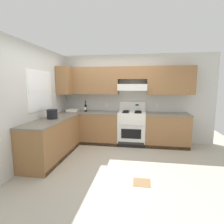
{
  "coord_description": "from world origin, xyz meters",
  "views": [
    {
      "loc": [
        0.73,
        -3.78,
        1.67
      ],
      "look_at": [
        0.03,
        0.7,
        1.0
      ],
      "focal_mm": 29.01,
      "sensor_mm": 36.0,
      "label": 1
    }
  ],
  "objects_px": {
    "bucket": "(52,114)",
    "stove": "(132,128)",
    "wine_bottle": "(86,107)",
    "bowl": "(72,111)"
  },
  "relations": [
    {
      "from": "wine_bottle",
      "to": "stove",
      "type": "bearing_deg",
      "value": -0.13
    },
    {
      "from": "wine_bottle",
      "to": "bowl",
      "type": "distance_m",
      "value": 0.41
    },
    {
      "from": "bucket",
      "to": "stove",
      "type": "bearing_deg",
      "value": 34.48
    },
    {
      "from": "stove",
      "to": "bowl",
      "type": "height_order",
      "value": "stove"
    },
    {
      "from": "wine_bottle",
      "to": "bowl",
      "type": "bearing_deg",
      "value": -173.61
    },
    {
      "from": "bowl",
      "to": "wine_bottle",
      "type": "bearing_deg",
      "value": 6.39
    },
    {
      "from": "wine_bottle",
      "to": "bucket",
      "type": "distance_m",
      "value": 1.28
    },
    {
      "from": "wine_bottle",
      "to": "bowl",
      "type": "height_order",
      "value": "wine_bottle"
    },
    {
      "from": "stove",
      "to": "bucket",
      "type": "xyz_separation_m",
      "value": [
        -1.76,
        -1.21,
        0.54
      ]
    },
    {
      "from": "wine_bottle",
      "to": "bowl",
      "type": "relative_size",
      "value": 1.05
    }
  ]
}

